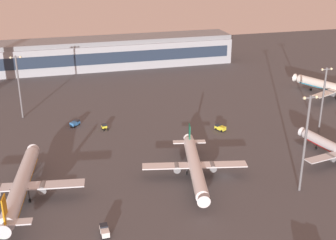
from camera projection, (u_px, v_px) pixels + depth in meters
ground_plane at (225, 177)px, 137.09m from camera, size 416.00×416.00×0.00m
terminal_building at (107, 53)px, 254.56m from camera, size 142.01×22.40×16.40m
airplane_terminal_side at (195, 166)px, 135.23m from camera, size 31.59×40.34×10.42m
airplane_near_gate at (21, 185)px, 123.53m from camera, size 34.91×44.68×11.48m
maintenance_van at (220, 128)px, 170.21m from camera, size 3.75×4.57×2.25m
pushback_tug at (104, 127)px, 171.42m from camera, size 2.31×3.34×2.05m
cargo_loader at (105, 231)px, 109.48m from camera, size 2.08×4.18×2.25m
baggage_tractor at (75, 123)px, 174.36m from camera, size 4.27×4.35×2.25m
apron_light_central at (323, 96)px, 162.86m from camera, size 4.80×0.90×25.14m
apron_light_east at (306, 139)px, 123.63m from camera, size 4.80×0.90×28.64m
apron_light_west at (19, 83)px, 177.87m from camera, size 4.80×0.90×25.48m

